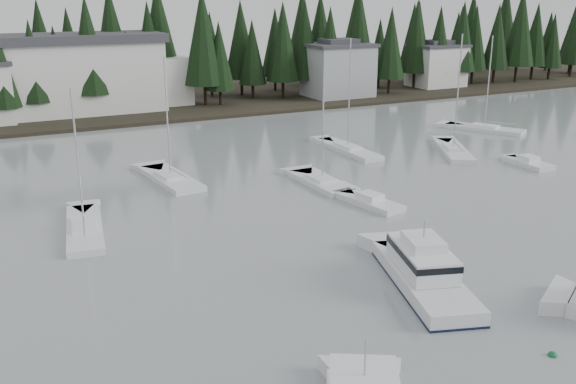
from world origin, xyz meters
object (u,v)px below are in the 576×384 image
object	(u,v)px
sailboat_4	(322,184)
sailboat_6	(484,130)
runabout_2	(528,164)
sailboat_2	(85,231)
sailboat_8	(453,152)
cabin_cruiser_center	(423,275)
harbor_inn	(88,74)
runabout_1	(370,203)
house_east_a	(338,69)
sailboat_7	(348,151)
house_east_b	(437,64)
sailboat_3	(171,180)

from	to	relation	value
sailboat_4	sailboat_6	distance (m)	32.47
runabout_2	sailboat_2	bearing A→B (deg)	91.74
sailboat_2	sailboat_8	world-z (taller)	sailboat_8
sailboat_6	cabin_cruiser_center	bearing A→B (deg)	103.84
harbor_inn	runabout_1	bearing A→B (deg)	-76.55
house_east_a	runabout_2	bearing A→B (deg)	-95.93
cabin_cruiser_center	harbor_inn	bearing A→B (deg)	23.78
cabin_cruiser_center	sailboat_6	xyz separation A→B (m)	(35.48, 32.74, -0.63)
sailboat_6	runabout_2	bearing A→B (deg)	122.49
sailboat_7	runabout_2	bearing A→B (deg)	-135.66
runabout_2	house_east_b	bearing A→B (deg)	-26.48
sailboat_7	house_east_a	bearing A→B (deg)	-29.12
sailboat_2	runabout_2	size ratio (longest dim) A/B	2.05
sailboat_3	sailboat_7	distance (m)	21.16
house_east_a	sailboat_7	xyz separation A→B (m)	(-17.91, -32.03, -4.84)
sailboat_2	runabout_1	xyz separation A→B (m)	(22.27, -4.21, 0.08)
sailboat_8	sailboat_6	bearing A→B (deg)	-28.40
sailboat_3	sailboat_8	size ratio (longest dim) A/B	0.90
harbor_inn	sailboat_3	size ratio (longest dim) A/B	2.46
sailboat_3	sailboat_4	world-z (taller)	sailboat_3
sailboat_8	runabout_1	bearing A→B (deg)	149.80
sailboat_6	sailboat_3	bearing A→B (deg)	66.74
sailboat_8	runabout_1	xyz separation A→B (m)	(-18.37, -11.11, 0.07)
cabin_cruiser_center	sailboat_3	world-z (taller)	sailboat_3
sailboat_6	sailboat_8	bearing A→B (deg)	94.09
sailboat_2	runabout_1	size ratio (longest dim) A/B	1.73
sailboat_2	sailboat_8	xyz separation A→B (m)	(40.65, 6.89, 0.01)
sailboat_6	sailboat_7	size ratio (longest dim) A/B	0.97
house_east_b	cabin_cruiser_center	distance (m)	84.67
sailboat_3	sailboat_7	size ratio (longest dim) A/B	0.94
sailboat_6	sailboat_7	world-z (taller)	sailboat_7
house_east_a	runabout_1	bearing A→B (deg)	-118.20
sailboat_8	sailboat_4	bearing A→B (deg)	130.95
house_east_b	sailboat_8	distance (m)	49.94
sailboat_2	sailboat_3	xyz separation A→B (m)	(9.58, 10.11, 0.00)
sailboat_2	sailboat_7	distance (m)	33.11
house_east_b	sailboat_4	world-z (taller)	sailboat_4
house_east_a	runabout_2	size ratio (longest dim) A/B	1.96
cabin_cruiser_center	runabout_2	xyz separation A→B (m)	(27.21, 17.60, -0.56)
harbor_inn	sailboat_2	world-z (taller)	harbor_inn
house_east_b	sailboat_2	world-z (taller)	sailboat_2
house_east_b	sailboat_7	size ratio (longest dim) A/B	0.75
cabin_cruiser_center	runabout_1	size ratio (longest dim) A/B	1.75
sailboat_8	runabout_2	bearing A→B (deg)	-129.46
harbor_inn	house_east_a	bearing A→B (deg)	-6.36
sailboat_4	sailboat_7	bearing A→B (deg)	-43.28
sailboat_4	sailboat_7	distance (m)	13.33
sailboat_8	house_east_a	bearing A→B (deg)	16.92
sailboat_3	sailboat_7	world-z (taller)	sailboat_7
sailboat_4	sailboat_8	world-z (taller)	sailboat_8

